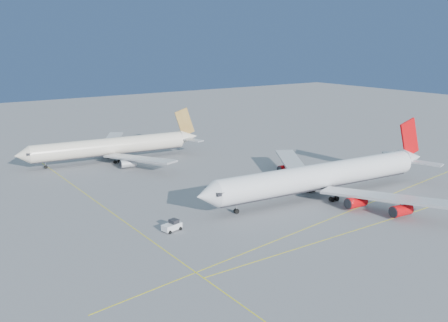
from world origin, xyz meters
TOP-DOWN VIEW (x-y plane):
  - ground at (0.00, 0.00)m, footprint 500.00×500.00m
  - taxiway_lines at (-14.71, 6.34)m, footprint 118.86×140.00m
  - airliner_virgin at (7.86, 5.87)m, footprint 70.09×62.75m
  - airliner_etihad at (-19.95, 70.45)m, footprint 59.17×54.38m
  - pushback_tug at (-34.07, 7.11)m, footprint 4.31×3.12m

SIDE VIEW (x-z plane):
  - ground at x=0.00m, z-range 0.00..0.00m
  - taxiway_lines at x=-14.71m, z-range 0.00..0.02m
  - pushback_tug at x=-34.07m, z-range -0.08..2.16m
  - airliner_etihad at x=-19.95m, z-range -3.02..12.42m
  - airliner_virgin at x=7.86m, z-range -3.43..13.85m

